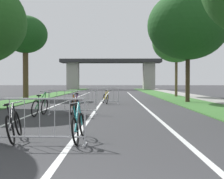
# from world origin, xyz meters

# --- Properties ---
(grass_verge_left) EXTENTS (2.68, 70.20, 0.05)m
(grass_verge_left) POSITION_xyz_m (-6.13, 28.72, 0.03)
(grass_verge_left) COLOR #386B2D
(grass_verge_left) RESTS_ON ground
(grass_verge_right) EXTENTS (2.68, 70.20, 0.05)m
(grass_verge_right) POSITION_xyz_m (6.13, 28.72, 0.03)
(grass_verge_right) COLOR #386B2D
(grass_verge_right) RESTS_ON ground
(sidewalk_path_right) EXTENTS (2.22, 70.20, 0.08)m
(sidewalk_path_right) POSITION_xyz_m (8.59, 28.72, 0.04)
(sidewalk_path_right) COLOR gray
(sidewalk_path_right) RESTS_ON ground
(lane_stripe_center) EXTENTS (0.14, 40.61, 0.01)m
(lane_stripe_center) POSITION_xyz_m (0.00, 20.31, 0.00)
(lane_stripe_center) COLOR silver
(lane_stripe_center) RESTS_ON ground
(lane_stripe_right_lane) EXTENTS (0.14, 40.61, 0.01)m
(lane_stripe_right_lane) POSITION_xyz_m (2.64, 20.31, 0.00)
(lane_stripe_right_lane) COLOR silver
(lane_stripe_right_lane) RESTS_ON ground
(lane_stripe_left_lane) EXTENTS (0.14, 40.61, 0.01)m
(lane_stripe_left_lane) POSITION_xyz_m (-2.64, 20.31, 0.00)
(lane_stripe_left_lane) COLOR silver
(lane_stripe_left_lane) RESTS_ON ground
(overpass_bridge) EXTENTS (19.45, 4.13, 5.88)m
(overpass_bridge) POSITION_xyz_m (0.00, 58.02, 4.04)
(overpass_bridge) COLOR #2D2D30
(overpass_bridge) RESTS_ON ground
(tree_left_pine_near) EXTENTS (3.81, 3.81, 7.18)m
(tree_left_pine_near) POSITION_xyz_m (-6.84, 24.30, 5.49)
(tree_left_pine_near) COLOR #4C3823
(tree_left_pine_near) RESTS_ON ground
(tree_right_maple_mid) EXTENTS (5.56, 5.56, 7.68)m
(tree_right_maple_mid) POSITION_xyz_m (5.97, 18.90, 5.31)
(tree_right_maple_mid) COLOR #3D2D1E
(tree_right_maple_mid) RESTS_ON ground
(tree_right_oak_mid) EXTENTS (4.65, 4.65, 7.27)m
(tree_right_oak_mid) POSITION_xyz_m (6.81, 27.36, 5.28)
(tree_right_oak_mid) COLOR brown
(tree_right_oak_mid) RESTS_ON ground
(crowd_barrier_nearest) EXTENTS (2.09, 0.46, 1.05)m
(crowd_barrier_nearest) POSITION_xyz_m (-0.68, 4.25, 0.51)
(crowd_barrier_nearest) COLOR #ADADB2
(crowd_barrier_nearest) RESTS_ON ground
(crowd_barrier_second) EXTENTS (2.11, 0.56, 1.05)m
(crowd_barrier_second) POSITION_xyz_m (-0.86, 10.79, 0.51)
(crowd_barrier_second) COLOR #ADADB2
(crowd_barrier_second) RESTS_ON ground
(crowd_barrier_third) EXTENTS (2.09, 0.45, 1.05)m
(crowd_barrier_third) POSITION_xyz_m (0.16, 17.33, 0.51)
(crowd_barrier_third) COLOR #ADADB2
(crowd_barrier_third) RESTS_ON ground
(bicycle_green_0) EXTENTS (0.58, 1.69, 1.02)m
(bicycle_green_0) POSITION_xyz_m (-2.15, 10.29, 0.38)
(bicycle_green_0) COLOR black
(bicycle_green_0) RESTS_ON ground
(bicycle_orange_1) EXTENTS (0.52, 1.58, 0.91)m
(bicycle_orange_1) POSITION_xyz_m (-0.84, 11.25, 0.35)
(bicycle_orange_1) COLOR black
(bicycle_orange_1) RESTS_ON ground
(bicycle_yellow_2) EXTENTS (0.68, 1.66, 0.93)m
(bicycle_yellow_2) POSITION_xyz_m (0.33, 17.87, 0.35)
(bicycle_yellow_2) COLOR black
(bicycle_yellow_2) RESTS_ON ground
(bicycle_black_3) EXTENTS (0.68, 1.77, 0.93)m
(bicycle_black_3) POSITION_xyz_m (-1.42, 4.74, 0.37)
(bicycle_black_3) COLOR black
(bicycle_black_3) RESTS_ON ground
(bicycle_purple_4) EXTENTS (0.46, 1.68, 0.97)m
(bicycle_purple_4) POSITION_xyz_m (-0.65, 10.27, 0.38)
(bicycle_purple_4) COLOR black
(bicycle_purple_4) RESTS_ON ground
(bicycle_teal_5) EXTENTS (0.44, 1.66, 0.94)m
(bicycle_teal_5) POSITION_xyz_m (0.14, 4.66, 0.36)
(bicycle_teal_5) COLOR black
(bicycle_teal_5) RESTS_ON ground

